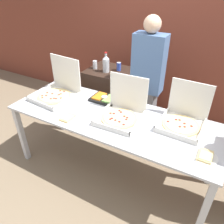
# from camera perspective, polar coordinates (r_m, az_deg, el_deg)

# --- Properties ---
(ground_plane) EXTENTS (16.00, 16.00, 0.00)m
(ground_plane) POSITION_cam_1_polar(r_m,az_deg,el_deg) (3.03, 0.00, -14.68)
(ground_plane) COLOR #847056
(brick_wall_behind) EXTENTS (10.00, 0.06, 2.80)m
(brick_wall_behind) POSITION_cam_1_polar(r_m,az_deg,el_deg) (3.73, 13.46, 19.03)
(brick_wall_behind) COLOR brown
(brick_wall_behind) RESTS_ON ground_plane
(buffet_table) EXTENTS (2.40, 0.88, 0.86)m
(buffet_table) POSITION_cam_1_polar(r_m,az_deg,el_deg) (2.52, 0.00, -2.74)
(buffet_table) COLOR silver
(buffet_table) RESTS_ON ground_plane
(pizza_box_far_right) EXTENTS (0.45, 0.46, 0.43)m
(pizza_box_far_right) POSITION_cam_1_polar(r_m,az_deg,el_deg) (2.40, 18.06, -1.66)
(pizza_box_far_right) COLOR silver
(pizza_box_far_right) RESTS_ON buffet_table
(pizza_box_far_left) EXTENTS (0.53, 0.54, 0.48)m
(pizza_box_far_left) POSITION_cam_1_polar(r_m,az_deg,el_deg) (2.90, -14.14, 5.44)
(pizza_box_far_left) COLOR silver
(pizza_box_far_left) RESTS_ON buffet_table
(pizza_box_near_left) EXTENTS (0.46, 0.48, 0.44)m
(pizza_box_near_left) POSITION_cam_1_polar(r_m,az_deg,el_deg) (2.39, 2.50, 0.04)
(pizza_box_near_left) COLOR silver
(pizza_box_near_left) RESTS_ON buffet_table
(paper_plate_front_right) EXTENTS (0.22, 0.22, 0.03)m
(paper_plate_front_right) POSITION_cam_1_polar(r_m,az_deg,el_deg) (2.11, 23.12, -10.56)
(paper_plate_front_right) COLOR white
(paper_plate_front_right) RESTS_ON buffet_table
(paper_plate_front_left) EXTENTS (0.26, 0.26, 0.03)m
(paper_plate_front_left) POSITION_cam_1_polar(r_m,az_deg,el_deg) (2.46, -11.44, -1.55)
(paper_plate_front_left) COLOR white
(paper_plate_front_left) RESTS_ON buffet_table
(veggie_tray) EXTENTS (0.34, 0.25, 0.05)m
(veggie_tray) POSITION_cam_1_polar(r_m,az_deg,el_deg) (2.76, -1.98, 3.52)
(veggie_tray) COLOR black
(veggie_tray) RESTS_ON buffet_table
(sideboard_podium) EXTENTS (0.68, 0.59, 0.98)m
(sideboard_podium) POSITION_cam_1_polar(r_m,az_deg,el_deg) (3.57, -0.49, 3.54)
(sideboard_podium) COLOR black
(sideboard_podium) RESTS_ON ground_plane
(soda_bottle) EXTENTS (0.10, 0.10, 0.29)m
(soda_bottle) POSITION_cam_1_polar(r_m,az_deg,el_deg) (3.25, -1.58, 12.54)
(soda_bottle) COLOR #B7BCC1
(soda_bottle) RESTS_ON sideboard_podium
(soda_can_silver) EXTENTS (0.07, 0.07, 0.12)m
(soda_can_silver) POSITION_cam_1_polar(r_m,az_deg,el_deg) (3.40, -4.47, 12.22)
(soda_can_silver) COLOR silver
(soda_can_silver) RESTS_ON sideboard_podium
(soda_can_colored) EXTENTS (0.07, 0.07, 0.12)m
(soda_can_colored) POSITION_cam_1_polar(r_m,az_deg,el_deg) (3.32, 1.79, 11.79)
(soda_can_colored) COLOR #334CB2
(soda_can_colored) RESTS_ON sideboard_podium
(person_guest_cap) EXTENTS (0.40, 0.22, 1.83)m
(person_guest_cap) POSITION_cam_1_polar(r_m,az_deg,el_deg) (2.97, 9.05, 7.08)
(person_guest_cap) COLOR slate
(person_guest_cap) RESTS_ON ground_plane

